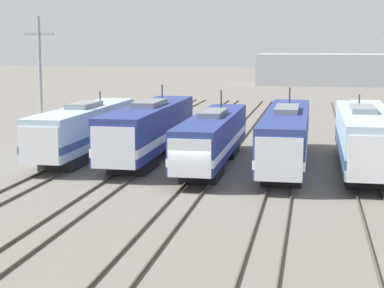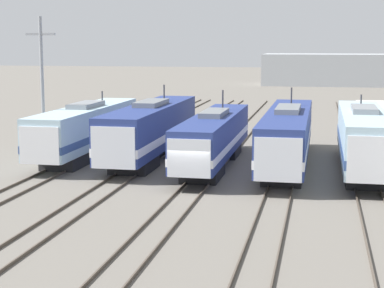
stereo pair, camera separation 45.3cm
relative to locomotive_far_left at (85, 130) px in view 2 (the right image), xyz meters
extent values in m
plane|color=#666059|center=(10.02, -9.28, -2.13)|extent=(400.00, 400.00, 0.00)
cube|color=#4C4238|center=(-0.72, -9.28, -2.05)|extent=(0.07, 120.00, 0.15)
cube|color=#4C4238|center=(0.72, -9.28, -2.05)|extent=(0.07, 120.00, 0.15)
cube|color=#4C4238|center=(4.29, -9.28, -2.05)|extent=(0.07, 120.00, 0.15)
cube|color=#4C4238|center=(5.73, -9.28, -2.05)|extent=(0.07, 120.00, 0.15)
cube|color=#4C4238|center=(9.30, -9.28, -2.05)|extent=(0.07, 120.00, 0.15)
cube|color=#4C4238|center=(10.74, -9.28, -2.05)|extent=(0.07, 120.00, 0.15)
cube|color=#4C4238|center=(14.31, -9.28, -2.05)|extent=(0.07, 120.00, 0.15)
cube|color=#4C4238|center=(15.74, -9.28, -2.05)|extent=(0.07, 120.00, 0.15)
cube|color=#4C4238|center=(19.32, -9.28, -2.05)|extent=(0.07, 120.00, 0.15)
cube|color=#4C4238|center=(20.75, -9.28, -2.05)|extent=(0.07, 120.00, 0.15)
cube|color=#232326|center=(0.00, -3.69, -1.65)|extent=(2.45, 3.63, 0.95)
cube|color=#232326|center=(0.00, 4.57, -1.65)|extent=(2.45, 3.63, 0.95)
cube|color=#9EBCCC|center=(0.00, 0.44, 0.23)|extent=(2.88, 16.52, 2.82)
cube|color=navy|center=(0.00, 0.44, -0.33)|extent=(2.92, 16.56, 0.51)
cube|color=silver|center=(0.00, -7.05, 0.02)|extent=(2.65, 1.74, 2.40)
cube|color=black|center=(0.00, -7.84, 0.55)|extent=(2.25, 0.08, 0.67)
cube|color=gray|center=(0.00, 0.44, 1.82)|extent=(1.59, 4.13, 0.35)
cylinder|color=#38383D|center=(0.00, 4.08, 2.12)|extent=(0.12, 0.12, 0.95)
cube|color=black|center=(5.01, -3.87, -1.65)|extent=(2.57, 3.91, 0.95)
cube|color=black|center=(5.01, 5.03, -1.65)|extent=(2.57, 3.91, 0.95)
cube|color=navy|center=(5.01, 0.58, 0.34)|extent=(3.02, 17.79, 3.04)
cube|color=silver|center=(5.01, 0.58, -0.27)|extent=(3.06, 17.83, 0.55)
cube|color=silver|center=(5.01, -7.26, 0.11)|extent=(2.78, 2.32, 2.58)
cube|color=black|center=(5.01, -8.34, 0.68)|extent=(2.36, 0.08, 0.72)
cube|color=slate|center=(5.01, 0.58, 2.04)|extent=(1.66, 4.45, 0.35)
cylinder|color=#38383D|center=(5.01, 4.50, 2.50)|extent=(0.12, 0.12, 1.28)
cube|color=black|center=(10.02, -5.61, -1.65)|extent=(2.31, 3.79, 0.95)
cube|color=black|center=(10.02, 3.01, -1.65)|extent=(2.31, 3.79, 0.95)
cube|color=navy|center=(10.02, -1.30, 0.12)|extent=(2.72, 17.24, 2.60)
cube|color=silver|center=(10.02, -1.30, -0.40)|extent=(2.76, 17.28, 0.47)
cube|color=silver|center=(10.02, -8.86, -0.07)|extent=(2.50, 2.32, 2.21)
cube|color=black|center=(10.02, -9.94, 0.42)|extent=(2.13, 0.08, 0.62)
cube|color=slate|center=(10.02, -1.30, 1.60)|extent=(1.50, 4.31, 0.35)
cylinder|color=#38383D|center=(10.02, 2.49, 2.18)|extent=(0.12, 0.12, 1.50)
cube|color=black|center=(15.03, -5.23, -1.65)|extent=(2.43, 4.26, 0.95)
cube|color=black|center=(15.03, 4.44, -1.65)|extent=(2.43, 4.26, 0.95)
cube|color=navy|center=(15.03, -0.40, 0.27)|extent=(2.86, 19.34, 2.90)
cube|color=silver|center=(15.03, -0.40, -0.31)|extent=(2.90, 19.38, 0.52)
cube|color=silver|center=(15.03, -8.92, 0.06)|extent=(2.63, 2.50, 2.46)
cube|color=black|center=(15.03, -10.09, 0.60)|extent=(2.24, 0.08, 0.69)
cube|color=slate|center=(15.03, -0.40, 1.90)|extent=(1.57, 4.84, 0.35)
cylinder|color=#38383D|center=(15.03, 3.86, 2.41)|extent=(0.12, 0.12, 1.37)
cube|color=#232326|center=(20.04, -5.34, -1.65)|extent=(2.46, 3.67, 0.95)
cube|color=#232326|center=(20.04, 3.01, -1.65)|extent=(2.46, 3.67, 0.95)
cube|color=#9EBCCC|center=(20.04, -1.17, 0.36)|extent=(2.89, 16.70, 3.07)
cube|color=navy|center=(20.04, -1.17, -0.26)|extent=(2.93, 16.74, 0.55)
cube|color=silver|center=(20.04, -8.71, 0.13)|extent=(2.66, 1.81, 2.61)
cube|color=black|center=(20.04, -9.54, 0.70)|extent=(2.26, 0.08, 0.73)
cube|color=gray|center=(20.04, -1.17, 2.07)|extent=(1.59, 4.17, 0.35)
cylinder|color=#38383D|center=(20.04, 2.51, 2.32)|extent=(0.12, 0.12, 0.85)
cylinder|color=gray|center=(-2.39, -1.88, 3.06)|extent=(0.24, 0.24, 10.38)
cube|color=gray|center=(-2.39, -1.88, 7.01)|extent=(2.19, 0.16, 0.16)
cube|color=#9EA3A8|center=(18.17, 92.44, 1.07)|extent=(26.13, 14.64, 6.38)
camera|label=1|loc=(16.82, -44.88, 6.32)|focal=60.00mm
camera|label=2|loc=(17.27, -44.79, 6.32)|focal=60.00mm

